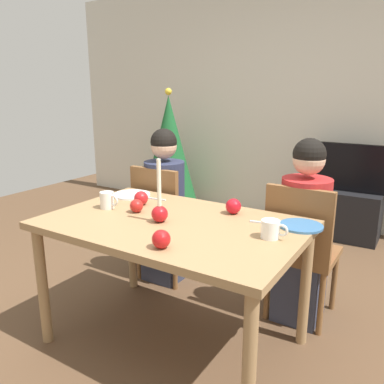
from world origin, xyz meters
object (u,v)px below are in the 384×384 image
Objects in this scene: apple_by_left_plate at (141,198)px; apple_by_right_mug at (161,239)px; mug_right at (271,229)px; apple_near_candle at (233,206)px; person_right_child at (303,235)px; christmas_tree at (169,150)px; tv at (351,168)px; mug_left at (107,200)px; person_left_child at (165,208)px; plate_left at (132,195)px; plate_right at (301,226)px; chair_left at (163,217)px; apple_far_edge at (136,206)px; tv_stand at (346,214)px; dining_table at (173,236)px; chair_right at (301,246)px.

apple_by_left_plate reaches higher than apple_by_right_mug.
apple_near_candle is at bearing 142.46° from mug_right.
person_right_child is 13.38× the size of apple_by_left_plate.
christmas_tree is at bearing 135.03° from mug_right.
tv is 2.50m from mug_left.
apple_near_candle is at bearing -25.06° from person_left_child.
plate_left is 1.87× the size of mug_right.
plate_right is 1.70× the size of mug_right.
apple_far_edge is at bearing -67.18° from chair_left.
mug_right is at bearing 1.95° from apple_far_edge.
apple_by_right_mug is (0.68, -0.97, 0.22)m from person_left_child.
apple_far_edge is at bearing -108.56° from tv_stand.
person_left_child is at bearing -56.02° from christmas_tree.
dining_table is 1.56× the size of chair_right.
person_left_child is 1.21m from apple_by_right_mug.
apple_by_right_mug is at bearing -126.55° from plate_right.
mug_left is at bearing -128.69° from apple_by_left_plate.
tv_stand is at bearing 67.33° from mug_left.
mug_left is (-0.96, -2.31, 0.09)m from tv.
tv_stand is 7.16× the size of apple_near_candle.
chair_right is (1.05, 0.00, 0.00)m from chair_left.
mug_right is (1.01, 0.06, -0.01)m from mug_left.
apple_by_left_plate is (-0.88, -0.49, 0.22)m from person_right_child.
apple_far_edge is (0.07, -0.13, -0.00)m from apple_by_left_plate.
christmas_tree is at bearing 124.45° from apple_by_right_mug.
tv_stand is at bearing 91.46° from person_right_child.
plate_left is at bearing -62.09° from christmas_tree.
apple_by_right_mug is at bearing -55.55° from christmas_tree.
christmas_tree reaches higher than plate_left.
apple_far_edge is at bearing -68.26° from person_left_child.
dining_table is 0.84m from person_right_child.
person_right_child is 1.06m from apple_by_right_mug.
dining_table is 6.18× the size of plate_right.
apple_near_candle is at bearing 14.50° from apple_by_left_plate.
apple_by_left_plate is at bearing -172.25° from plate_right.
tv_stand is 0.44× the size of christmas_tree.
tv reaches higher than chair_left.
plate_left is 0.31m from mug_left.
apple_near_candle reaches higher than apple_by_right_mug.
tv is at bearing 58.64° from person_left_child.
tv is 8.84× the size of apple_near_candle.
mug_left is (-1.09, -0.29, 0.04)m from plate_right.
apple_by_left_plate reaches higher than plate_left.
tv is (0.00, 0.00, 0.47)m from tv_stand.
apple_far_edge is at bearing 141.16° from apple_by_right_mug.
mug_left is at bearing -112.67° from tv_stand.
tv is (1.01, 1.69, 0.20)m from chair_left.
person_left_child is (-0.52, 0.64, -0.10)m from dining_table.
chair_left reaches higher than dining_table.
plate_right is 1.13m from mug_left.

